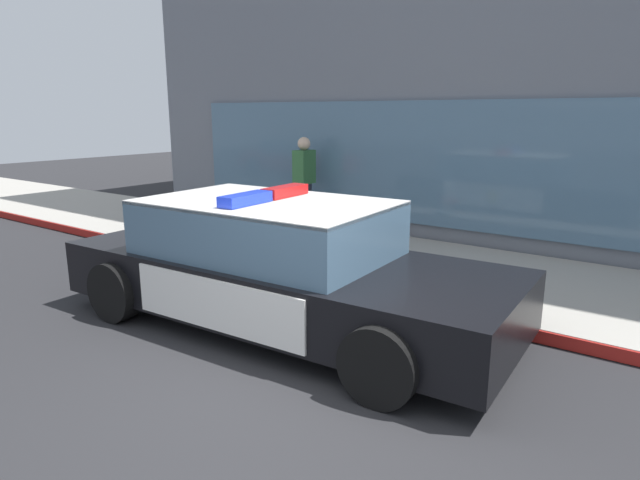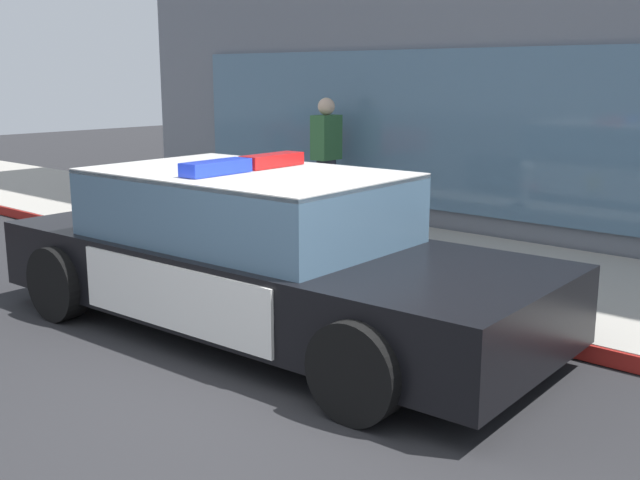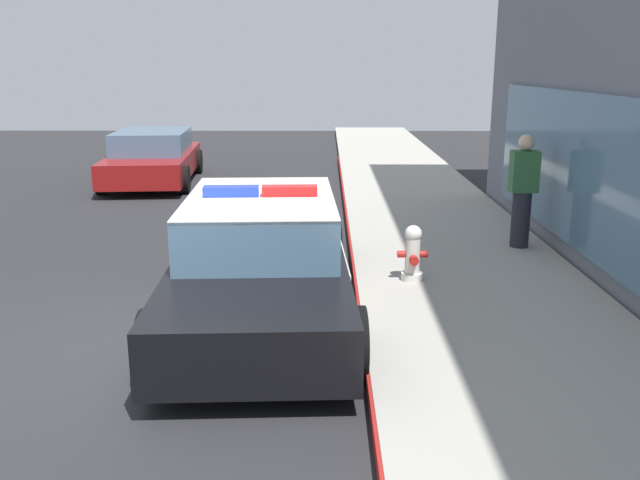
{
  "view_description": "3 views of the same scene",
  "coord_description": "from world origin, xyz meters",
  "views": [
    {
      "loc": [
        2.38,
        -3.05,
        2.3
      ],
      "look_at": [
        -1.43,
        2.23,
        0.76
      ],
      "focal_mm": 30.27,
      "sensor_mm": 36.0,
      "label": 1
    },
    {
      "loc": [
        3.31,
        -3.14,
        2.18
      ],
      "look_at": [
        -1.58,
        2.37,
        0.58
      ],
      "focal_mm": 42.95,
      "sensor_mm": 36.0,
      "label": 2
    },
    {
      "loc": [
        6.22,
        2.03,
        2.85
      ],
      "look_at": [
        -2.27,
        1.95,
        0.64
      ],
      "focal_mm": 37.79,
      "sensor_mm": 36.0,
      "label": 3
    }
  ],
  "objects": [
    {
      "name": "sidewalk",
      "position": [
        0.0,
        3.94,
        0.07
      ],
      "size": [
        48.0,
        3.04,
        0.15
      ],
      "primitive_type": "cube",
      "color": "#A39E93",
      "rests_on": "ground"
    },
    {
      "name": "pedestrian_on_sidewalk",
      "position": [
        -3.78,
        4.99,
        1.01
      ],
      "size": [
        0.28,
        0.41,
        1.71
      ],
      "rotation": [
        0.0,
        0.0,
        3.16
      ],
      "color": "#23232D",
      "rests_on": "sidewalk"
    },
    {
      "name": "ground",
      "position": [
        0.0,
        0.0,
        0.0
      ],
      "size": [
        48.0,
        48.0,
        0.0
      ],
      "primitive_type": "plane",
      "color": "#262628"
    },
    {
      "name": "police_cruiser",
      "position": [
        -1.3,
        1.27,
        0.68
      ],
      "size": [
        5.12,
        2.29,
        1.49
      ],
      "rotation": [
        0.0,
        0.0,
        0.05
      ],
      "color": "black",
      "rests_on": "ground"
    },
    {
      "name": "fire_hydrant",
      "position": [
        -2.09,
        3.14,
        0.5
      ],
      "size": [
        0.34,
        0.39,
        0.73
      ],
      "color": "silver",
      "rests_on": "sidewalk"
    },
    {
      "name": "curb_red_paint",
      "position": [
        0.0,
        2.41,
        0.08
      ],
      "size": [
        28.8,
        0.04,
        0.14
      ],
      "primitive_type": "cube",
      "color": "maroon",
      "rests_on": "ground"
    }
  ]
}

